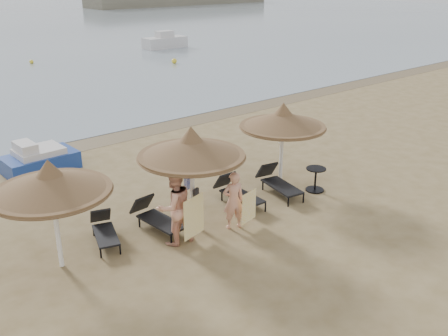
# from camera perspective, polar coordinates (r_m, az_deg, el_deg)

# --- Properties ---
(ground) EXTENTS (160.00, 160.00, 0.00)m
(ground) POSITION_cam_1_polar(r_m,az_deg,el_deg) (13.63, -0.37, -7.54)
(ground) COLOR #8D7852
(ground) RESTS_ON ground
(wet_sand_strip) EXTENTS (200.00, 1.60, 0.01)m
(wet_sand_strip) POSITION_cam_1_polar(r_m,az_deg,el_deg) (21.15, -16.75, 2.40)
(wet_sand_strip) COLOR brown
(wet_sand_strip) RESTS_ON ground
(palapa_left) EXTENTS (2.77, 2.77, 2.75)m
(palapa_left) POSITION_cam_1_polar(r_m,az_deg,el_deg) (11.92, -19.22, -1.61)
(palapa_left) COLOR white
(palapa_left) RESTS_ON ground
(palapa_center) EXTENTS (2.91, 2.91, 2.88)m
(palapa_center) POSITION_cam_1_polar(r_m,az_deg,el_deg) (13.17, -3.75, 2.32)
(palapa_center) COLOR white
(palapa_center) RESTS_ON ground
(palapa_right) EXTENTS (2.80, 2.80, 2.77)m
(palapa_right) POSITION_cam_1_polar(r_m,az_deg,el_deg) (16.08, 6.74, 5.48)
(palapa_right) COLOR white
(palapa_right) RESTS_ON ground
(lounger_far_left) EXTENTS (0.99, 1.68, 0.72)m
(lounger_far_left) POSITION_cam_1_polar(r_m,az_deg,el_deg) (13.56, -13.54, -6.82)
(lounger_far_left) COLOR black
(lounger_far_left) RESTS_ON ground
(lounger_near_left) EXTENTS (0.78, 1.90, 0.83)m
(lounger_near_left) POSITION_cam_1_polar(r_m,az_deg,el_deg) (13.85, -7.81, -5.50)
(lounger_near_left) COLOR black
(lounger_near_left) RESTS_ON ground
(lounger_near_right) EXTENTS (0.67, 1.86, 0.83)m
(lounger_near_right) POSITION_cam_1_polar(r_m,az_deg,el_deg) (15.23, 1.48, -2.70)
(lounger_near_right) COLOR black
(lounger_near_right) RESTS_ON ground
(lounger_far_right) EXTENTS (0.97, 1.97, 0.84)m
(lounger_far_right) POSITION_cam_1_polar(r_m,az_deg,el_deg) (15.99, 6.11, -1.56)
(lounger_far_right) COLOR black
(lounger_far_right) RESTS_ON ground
(side_table) EXTENTS (0.64, 0.64, 0.77)m
(side_table) POSITION_cam_1_polar(r_m,az_deg,el_deg) (16.33, 10.40, -1.36)
(side_table) COLOR black
(side_table) RESTS_ON ground
(person_left) EXTENTS (1.13, 0.76, 2.39)m
(person_left) POSITION_cam_1_polar(r_m,az_deg,el_deg) (12.75, -5.70, -3.77)
(person_left) COLOR #E09D80
(person_left) RESTS_ON ground
(person_right) EXTENTS (1.03, 0.85, 1.92)m
(person_right) POSITION_cam_1_polar(r_m,az_deg,el_deg) (13.53, 1.09, -3.21)
(person_right) COLOR #E09D80
(person_right) RESTS_ON ground
(towel_left) EXTENTS (0.78, 0.21, 1.12)m
(towel_left) POSITION_cam_1_polar(r_m,az_deg,el_deg) (12.86, -3.46, -5.58)
(towel_left) COLOR yellow
(towel_left) RESTS_ON ground
(towel_right) EXTENTS (0.63, 0.15, 0.90)m
(towel_right) POSITION_cam_1_polar(r_m,az_deg,el_deg) (13.72, 2.88, -4.44)
(towel_right) COLOR yellow
(towel_right) RESTS_ON ground
(bag_patterned) EXTENTS (0.32, 0.22, 0.39)m
(bag_patterned) POSITION_cam_1_polar(r_m,az_deg,el_deg) (13.68, -4.09, -1.56)
(bag_patterned) COLOR white
(bag_patterned) RESTS_ON ground
(bag_dark) EXTENTS (0.22, 0.15, 0.30)m
(bag_dark) POSITION_cam_1_polar(r_m,az_deg,el_deg) (13.53, -3.22, -2.97)
(bag_dark) COLOR black
(bag_dark) RESTS_ON ground
(pedal_boat) EXTENTS (2.52, 1.55, 1.14)m
(pedal_boat) POSITION_cam_1_polar(r_m,az_deg,el_deg) (18.81, -20.38, 0.92)
(pedal_boat) COLOR navy
(pedal_boat) RESTS_ON ground
(buoy_mid) EXTENTS (0.31, 0.31, 0.31)m
(buoy_mid) POSITION_cam_1_polar(r_m,az_deg,el_deg) (41.56, -21.14, 11.26)
(buoy_mid) COLOR yellow
(buoy_mid) RESTS_ON ground
(buoy_right) EXTENTS (0.41, 0.41, 0.41)m
(buoy_right) POSITION_cam_1_polar(r_m,az_deg,el_deg) (39.09, -5.71, 12.07)
(buoy_right) COLOR yellow
(buoy_right) RESTS_ON ground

